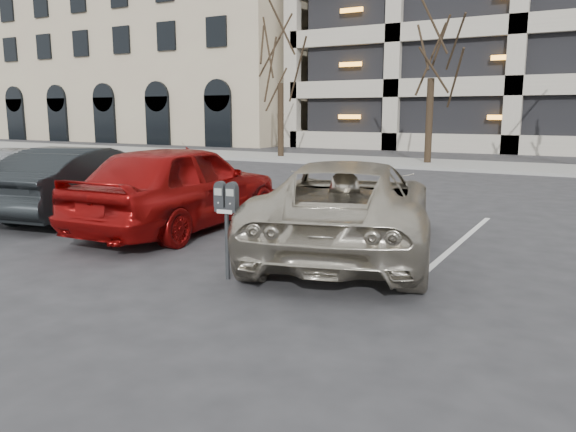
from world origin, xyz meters
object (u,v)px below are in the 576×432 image
at_px(suv_silver, 348,207).
at_px(car_silver, 30,177).
at_px(tree_a, 281,36).
at_px(car_red, 181,186).
at_px(tree_b, 434,23).
at_px(car_dark, 86,182).
at_px(parking_meter, 226,207).

distance_m(suv_silver, car_silver, 8.01).
distance_m(tree_a, car_red, 17.09).
bearing_deg(tree_b, car_silver, -108.64).
xyz_separation_m(car_red, car_dark, (-2.60, 0.06, -0.09)).
height_order(tree_a, tree_b, tree_b).
height_order(parking_meter, car_dark, car_dark).
relative_size(car_red, car_dark, 1.08).
relative_size(tree_a, car_red, 1.63).
xyz_separation_m(tree_b, parking_meter, (2.24, -17.21, -4.66)).
relative_size(parking_meter, car_silver, 0.26).
bearing_deg(car_red, tree_a, -69.97).
height_order(tree_a, car_red, tree_a).
distance_m(suv_silver, car_dark, 5.99).
bearing_deg(suv_silver, tree_a, -73.16).
height_order(tree_b, suv_silver, tree_b).
xyz_separation_m(tree_b, car_silver, (-4.99, -14.79, -4.93)).
relative_size(parking_meter, car_red, 0.26).
relative_size(tree_a, suv_silver, 1.38).
distance_m(tree_b, suv_silver, 16.17).
height_order(car_red, car_dark, car_red).
bearing_deg(tree_a, suv_silver, -56.46).
xyz_separation_m(tree_a, car_dark, (4.03, -14.95, -4.86)).
bearing_deg(car_silver, parking_meter, 145.46).
bearing_deg(parking_meter, car_dark, 150.30).
height_order(tree_b, car_dark, tree_b).
xyz_separation_m(tree_b, car_dark, (-2.97, -14.95, -4.89)).
bearing_deg(tree_a, car_red, -66.16).
height_order(tree_b, car_silver, tree_b).
distance_m(tree_b, car_silver, 16.36).
xyz_separation_m(car_dark, car_silver, (-2.01, 0.16, -0.04)).
bearing_deg(parking_meter, car_silver, 155.21).
relative_size(parking_meter, suv_silver, 0.22).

